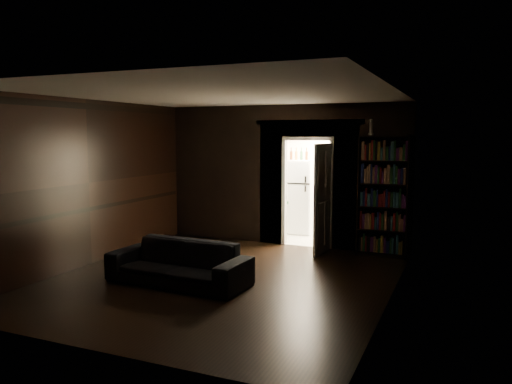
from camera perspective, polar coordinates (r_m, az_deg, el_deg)
ground at (r=7.75m, az=-3.98°, el=-10.00°), size 5.50×5.50×0.00m
room_walls at (r=8.42m, az=-0.81°, el=2.98°), size 5.02×5.61×2.84m
kitchen_alcove at (r=10.92m, az=7.61°, el=1.26°), size 2.20×1.80×2.60m
sofa at (r=7.55m, az=-8.85°, el=-7.29°), size 2.18×1.04×0.82m
bookshelf at (r=9.33m, az=14.33°, el=-0.46°), size 0.93×0.43×2.20m
refrigerator at (r=11.29m, az=4.87°, el=-0.50°), size 0.89×0.85×1.65m
door at (r=9.32m, az=7.63°, el=-0.79°), size 0.11×0.85×2.05m
figurine at (r=9.32m, az=13.02°, el=7.24°), size 0.10×0.10×0.29m
bottles at (r=11.17m, az=4.63°, el=4.39°), size 0.68×0.27×0.28m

